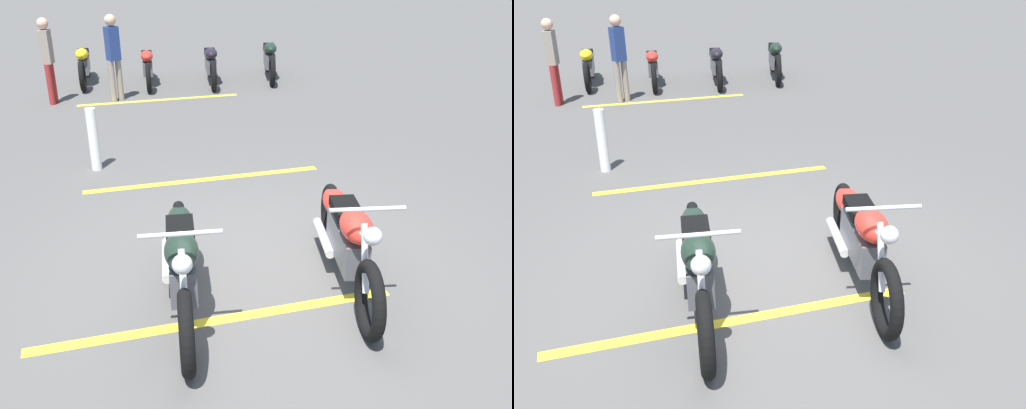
% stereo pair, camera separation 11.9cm
% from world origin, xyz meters
% --- Properties ---
extents(ground_plane, '(60.00, 60.00, 0.00)m').
position_xyz_m(ground_plane, '(0.00, 0.00, 0.00)').
color(ground_plane, '#514F4C').
extents(motorcycle_bright_foreground, '(2.23, 0.62, 1.04)m').
position_xyz_m(motorcycle_bright_foreground, '(-0.32, -0.77, 0.46)').
color(motorcycle_bright_foreground, black).
rests_on(motorcycle_bright_foreground, ground).
extents(motorcycle_dark_foreground, '(2.23, 0.62, 1.04)m').
position_xyz_m(motorcycle_dark_foreground, '(-0.46, 0.77, 0.46)').
color(motorcycle_dark_foreground, black).
rests_on(motorcycle_dark_foreground, ground).
extents(motorcycle_row_far_left, '(2.22, 0.44, 0.84)m').
position_xyz_m(motorcycle_row_far_left, '(8.29, -1.86, 0.46)').
color(motorcycle_row_far_left, black).
rests_on(motorcycle_row_far_left, ground).
extents(motorcycle_row_left, '(2.15, 0.31, 0.81)m').
position_xyz_m(motorcycle_row_left, '(8.06, -0.47, 0.44)').
color(motorcycle_row_left, black).
rests_on(motorcycle_row_left, ground).
extents(motorcycle_row_center, '(2.07, 0.26, 0.78)m').
position_xyz_m(motorcycle_row_center, '(8.16, 0.91, 0.42)').
color(motorcycle_row_center, black).
rests_on(motorcycle_row_center, ground).
extents(motorcycle_row_right, '(2.14, 0.28, 0.81)m').
position_xyz_m(motorcycle_row_right, '(8.53, 2.29, 0.44)').
color(motorcycle_row_right, black).
rests_on(motorcycle_row_right, ground).
extents(bystander_near_row, '(0.28, 0.30, 1.66)m').
position_xyz_m(bystander_near_row, '(6.85, 1.54, 0.93)').
color(bystander_near_row, gray).
rests_on(bystander_near_row, ground).
extents(bystander_secondary, '(0.27, 0.22, 1.63)m').
position_xyz_m(bystander_secondary, '(6.86, 2.77, 0.91)').
color(bystander_secondary, maroon).
rests_on(bystander_secondary, ground).
extents(bollard_post, '(0.14, 0.14, 0.88)m').
position_xyz_m(bollard_post, '(3.09, 1.73, 0.44)').
color(bollard_post, white).
rests_on(bollard_post, ground).
extents(parking_stripe_near, '(0.40, 3.20, 0.01)m').
position_xyz_m(parking_stripe_near, '(-0.74, 0.50, 0.00)').
color(parking_stripe_near, yellow).
rests_on(parking_stripe_near, ground).
extents(parking_stripe_mid, '(0.40, 3.20, 0.01)m').
position_xyz_m(parking_stripe_mid, '(2.42, 0.28, 0.00)').
color(parking_stripe_mid, yellow).
rests_on(parking_stripe_mid, ground).
extents(parking_stripe_far, '(0.40, 3.20, 0.01)m').
position_xyz_m(parking_stripe_far, '(6.73, 0.73, 0.00)').
color(parking_stripe_far, yellow).
rests_on(parking_stripe_far, ground).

